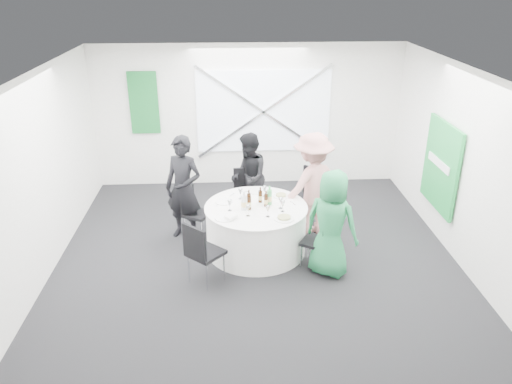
{
  "coord_description": "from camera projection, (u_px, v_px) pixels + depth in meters",
  "views": [
    {
      "loc": [
        -0.38,
        -6.57,
        4.0
      ],
      "look_at": [
        0.0,
        0.2,
        1.0
      ],
      "focal_mm": 35.0,
      "sensor_mm": 36.0,
      "label": 1
    }
  ],
  "objects": [
    {
      "name": "ceiling",
      "position": [
        257.0,
        72.0,
        6.5
      ],
      "size": [
        6.0,
        6.0,
        0.0
      ],
      "primitive_type": "plane",
      "rotation": [
        3.14,
        0.0,
        0.0
      ],
      "color": "white",
      "rests_on": "wall_back"
    },
    {
      "name": "window_brace_b",
      "position": [
        264.0,
        112.0,
        9.71
      ],
      "size": [
        2.63,
        0.05,
        1.84
      ],
      "primitive_type": "cube",
      "rotation": [
        0.0,
        -0.97,
        0.0
      ],
      "color": "silver",
      "rests_on": "window_panel"
    },
    {
      "name": "knife_b",
      "position": [
        277.0,
        194.0,
        7.94
      ],
      "size": [
        0.09,
        0.13,
        0.01
      ],
      "primitive_type": "cube",
      "rotation": [
        0.0,
        0.0,
        0.58
      ],
      "color": "silver",
      "rests_on": "banquet_table"
    },
    {
      "name": "fork_a",
      "position": [
        265.0,
        191.0,
        8.02
      ],
      "size": [
        0.15,
        0.02,
        0.01
      ],
      "primitive_type": "cube",
      "rotation": [
        0.0,
        0.0,
        1.56
      ],
      "color": "silver",
      "rests_on": "banquet_table"
    },
    {
      "name": "chair_front_right",
      "position": [
        321.0,
        238.0,
        7.17
      ],
      "size": [
        0.53,
        0.52,
        0.84
      ],
      "rotation": [
        0.0,
        0.0,
        4.17
      ],
      "color": "black",
      "rests_on": "floor"
    },
    {
      "name": "wall_right",
      "position": [
        463.0,
        168.0,
        7.22
      ],
      "size": [
        0.0,
        6.0,
        6.0
      ],
      "primitive_type": "plane",
      "rotation": [
        1.57,
        0.0,
        -1.57
      ],
      "color": "white",
      "rests_on": "floor"
    },
    {
      "name": "beer_bottle_a",
      "position": [
        249.0,
        200.0,
        7.48
      ],
      "size": [
        0.06,
        0.06,
        0.27
      ],
      "color": "#351B09",
      "rests_on": "banquet_table"
    },
    {
      "name": "wine_glass_f",
      "position": [
        230.0,
        203.0,
        7.34
      ],
      "size": [
        0.07,
        0.07,
        0.17
      ],
      "color": "white",
      "rests_on": "banquet_table"
    },
    {
      "name": "chair_back_right",
      "position": [
        308.0,
        193.0,
        8.39
      ],
      "size": [
        0.64,
        0.64,
        1.0
      ],
      "rotation": [
        0.0,
        0.0,
        -0.84
      ],
      "color": "black",
      "rests_on": "floor"
    },
    {
      "name": "person_man_back_left",
      "position": [
        184.0,
        188.0,
        7.9
      ],
      "size": [
        0.74,
        0.64,
        1.71
      ],
      "primitive_type": "imported",
      "rotation": [
        0.0,
        0.0,
        -0.44
      ],
      "color": "black",
      "rests_on": "floor"
    },
    {
      "name": "wine_glass_g",
      "position": [
        248.0,
        208.0,
        7.17
      ],
      "size": [
        0.07,
        0.07,
        0.17
      ],
      "color": "white",
      "rests_on": "banquet_table"
    },
    {
      "name": "person_woman_pink",
      "position": [
        312.0,
        185.0,
        8.0
      ],
      "size": [
        1.23,
        1.0,
        1.73
      ],
      "primitive_type": "imported",
      "rotation": [
        0.0,
        0.0,
        -2.63
      ],
      "color": "tan",
      "rests_on": "floor"
    },
    {
      "name": "beer_bottle_d",
      "position": [
        249.0,
        203.0,
        7.38
      ],
      "size": [
        0.06,
        0.06,
        0.27
      ],
      "color": "#351B09",
      "rests_on": "banquet_table"
    },
    {
      "name": "wine_glass_e",
      "position": [
        268.0,
        209.0,
        7.15
      ],
      "size": [
        0.07,
        0.07,
        0.17
      ],
      "color": "white",
      "rests_on": "banquet_table"
    },
    {
      "name": "napkin",
      "position": [
        231.0,
        217.0,
        7.11
      ],
      "size": [
        0.19,
        0.19,
        0.05
      ],
      "primitive_type": "cube",
      "rotation": [
        0.0,
        0.0,
        0.79
      ],
      "color": "white",
      "rests_on": "plate_front_left"
    },
    {
      "name": "plate_back_right",
      "position": [
        281.0,
        196.0,
        7.84
      ],
      "size": [
        0.25,
        0.25,
        0.04
      ],
      "color": "white",
      "rests_on": "banquet_table"
    },
    {
      "name": "wall_front",
      "position": [
        276.0,
        299.0,
        4.33
      ],
      "size": [
        6.0,
        0.0,
        6.0
      ],
      "primitive_type": "plane",
      "rotation": [
        -1.57,
        0.0,
        0.0
      ],
      "color": "white",
      "rests_on": "floor"
    },
    {
      "name": "fork_b",
      "position": [
        293.0,
        203.0,
        7.62
      ],
      "size": [
        0.08,
        0.14,
        0.01
      ],
      "primitive_type": "cube",
      "rotation": [
        0.0,
        0.0,
        0.45
      ],
      "color": "silver",
      "rests_on": "banquet_table"
    },
    {
      "name": "person_woman_green",
      "position": [
        331.0,
        224.0,
        6.94
      ],
      "size": [
        0.92,
        0.84,
        1.57
      ],
      "primitive_type": "imported",
      "rotation": [
        0.0,
        0.0,
        2.56
      ],
      "color": "#23834B",
      "rests_on": "floor"
    },
    {
      "name": "beer_bottle_b",
      "position": [
        260.0,
        197.0,
        7.62
      ],
      "size": [
        0.06,
        0.06,
        0.25
      ],
      "color": "#351B09",
      "rests_on": "banquet_table"
    },
    {
      "name": "green_water_bottle",
      "position": [
        269.0,
        197.0,
        7.54
      ],
      "size": [
        0.08,
        0.08,
        0.3
      ],
      "color": "#44B15A",
      "rests_on": "banquet_table"
    },
    {
      "name": "wall_back",
      "position": [
        248.0,
        116.0,
        9.81
      ],
      "size": [
        6.0,
        0.0,
        6.0
      ],
      "primitive_type": "plane",
      "rotation": [
        1.57,
        0.0,
        0.0
      ],
      "color": "white",
      "rests_on": "floor"
    },
    {
      "name": "plate_back",
      "position": [
        257.0,
        191.0,
        8.03
      ],
      "size": [
        0.29,
        0.29,
        0.01
      ],
      "color": "white",
      "rests_on": "banquet_table"
    },
    {
      "name": "plate_front_right",
      "position": [
        284.0,
        218.0,
        7.13
      ],
      "size": [
        0.29,
        0.29,
        0.04
      ],
      "color": "white",
      "rests_on": "banquet_table"
    },
    {
      "name": "green_sign",
      "position": [
        441.0,
        166.0,
        7.85
      ],
      "size": [
        0.05,
        1.2,
        1.4
      ],
      "primitive_type": "cube",
      "color": "green",
      "rests_on": "wall_right"
    },
    {
      "name": "window_brace_a",
      "position": [
        264.0,
        112.0,
        9.71
      ],
      "size": [
        2.63,
        0.05,
        1.84
      ],
      "primitive_type": "cube",
      "rotation": [
        0.0,
        0.97,
        0.0
      ],
      "color": "silver",
      "rests_on": "window_panel"
    },
    {
      "name": "wall_left",
      "position": [
        41.0,
        176.0,
        6.92
      ],
      "size": [
        0.0,
        6.0,
        6.0
      ],
      "primitive_type": "plane",
      "rotation": [
        1.57,
        0.0,
        1.57
      ],
      "color": "white",
      "rests_on": "floor"
    },
    {
      "name": "chair_back",
      "position": [
        245.0,
        190.0,
        8.7
      ],
      "size": [
        0.44,
        0.45,
        0.88
      ],
      "rotation": [
        0.0,
        0.0,
        0.1
      ],
      "color": "black",
      "rests_on": "floor"
    },
    {
      "name": "fork_c",
      "position": [
        232.0,
        195.0,
        7.91
      ],
      "size": [
        0.1,
        0.13,
        0.01
      ],
      "primitive_type": "cube",
      "rotation": [
        0.0,
        0.0,
        2.54
      ],
      "color": "silver",
      "rests_on": "banquet_table"
    },
    {
      "name": "wine_glass_a",
      "position": [
        283.0,
        204.0,
        7.31
      ],
      "size": [
        0.07,
        0.07,
        0.17
      ],
      "color": "white",
      "rests_on": "banquet_table"
    },
    {
      "name": "window_panel",
      "position": [
        263.0,
        111.0,
        9.75
      ],
      "size": [
        2.6,
        0.03,
        1.6
      ],
      "primitive_type": "cube",
      "color": "white",
      "rests_on": "wall_back"
    },
    {
      "name": "wine_glass_d",
      "position": [
        240.0,
        192.0,
        7.72
      ],
      "size": [
        0.07,
        0.07,
        0.17
      ],
      "color": "white",
      "rests_on": "banquet_table"
    },
    {
      "name": "banquet_table",
      "position": [
        256.0,
        229.0,
        7.67
      ],
      "size": [
        1.56,
        1.56,
        0.76
      ],
      "color": "white",
      "rests_on": "floor"
    },
    {
      "name": "wine_glass_c",
      "position": [
        264.0,
        189.0,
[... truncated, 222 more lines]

